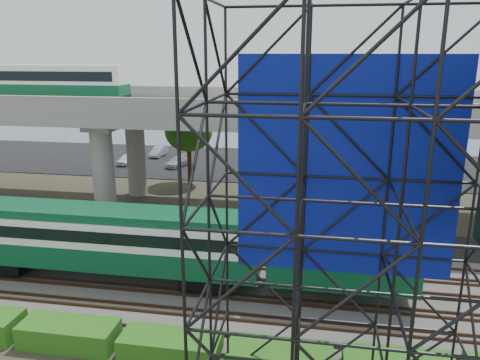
# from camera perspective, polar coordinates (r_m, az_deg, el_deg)

# --- Properties ---
(ground) EXTENTS (140.00, 140.00, 0.00)m
(ground) POSITION_cam_1_polar(r_m,az_deg,el_deg) (26.86, -7.61, -14.92)
(ground) COLOR #474233
(ground) RESTS_ON ground
(ballast_bed) EXTENTS (90.00, 12.00, 0.20)m
(ballast_bed) POSITION_cam_1_polar(r_m,az_deg,el_deg) (28.48, -6.41, -12.78)
(ballast_bed) COLOR slate
(ballast_bed) RESTS_ON ground
(service_road) EXTENTS (90.00, 5.00, 0.08)m
(service_road) POSITION_cam_1_polar(r_m,az_deg,el_deg) (35.97, -2.66, -6.60)
(service_road) COLOR black
(service_road) RESTS_ON ground
(parking_lot) EXTENTS (90.00, 18.00, 0.08)m
(parking_lot) POSITION_cam_1_polar(r_m,az_deg,el_deg) (58.11, 2.28, 1.97)
(parking_lot) COLOR black
(parking_lot) RESTS_ON ground
(harbor_water) EXTENTS (140.00, 40.00, 0.03)m
(harbor_water) POSITION_cam_1_polar(r_m,az_deg,el_deg) (79.55, 4.37, 5.57)
(harbor_water) COLOR #43576E
(harbor_water) RESTS_ON ground
(rail_tracks) EXTENTS (90.00, 9.52, 0.16)m
(rail_tracks) POSITION_cam_1_polar(r_m,az_deg,el_deg) (28.40, -6.42, -12.45)
(rail_tracks) COLOR #472D1E
(rail_tracks) RESTS_ON ballast_bed
(commuter_train) EXTENTS (29.30, 3.06, 4.30)m
(commuter_train) POSITION_cam_1_polar(r_m,az_deg,el_deg) (28.27, -12.66, -7.07)
(commuter_train) COLOR black
(commuter_train) RESTS_ON rail_tracks
(overpass) EXTENTS (80.00, 12.00, 12.40)m
(overpass) POSITION_cam_1_polar(r_m,az_deg,el_deg) (39.33, -2.68, 7.64)
(overpass) COLOR #9E9B93
(overpass) RESTS_ON ground
(scaffold_tower) EXTENTS (9.36, 6.36, 15.00)m
(scaffold_tower) POSITION_cam_1_polar(r_m,az_deg,el_deg) (15.35, 13.02, -8.12)
(scaffold_tower) COLOR black
(scaffold_tower) RESTS_ON ground
(hedge_strip) EXTENTS (34.60, 1.80, 1.20)m
(hedge_strip) POSITION_cam_1_polar(r_m,az_deg,el_deg) (22.85, -8.46, -19.28)
(hedge_strip) COLOR #225A14
(hedge_strip) RESTS_ON ground
(trees) EXTENTS (40.94, 16.94, 7.69)m
(trees) POSITION_cam_1_polar(r_m,az_deg,el_deg) (40.83, -7.48, 4.05)
(trees) COLOR #382314
(trees) RESTS_ON ground
(suv) EXTENTS (5.68, 2.70, 1.56)m
(suv) POSITION_cam_1_polar(r_m,az_deg,el_deg) (43.81, -26.30, -3.03)
(suv) COLOR black
(suv) RESTS_ON service_road
(parked_cars) EXTENTS (35.34, 9.37, 1.24)m
(parked_cars) POSITION_cam_1_polar(r_m,az_deg,el_deg) (57.45, 2.56, 2.45)
(parked_cars) COLOR white
(parked_cars) RESTS_ON parking_lot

